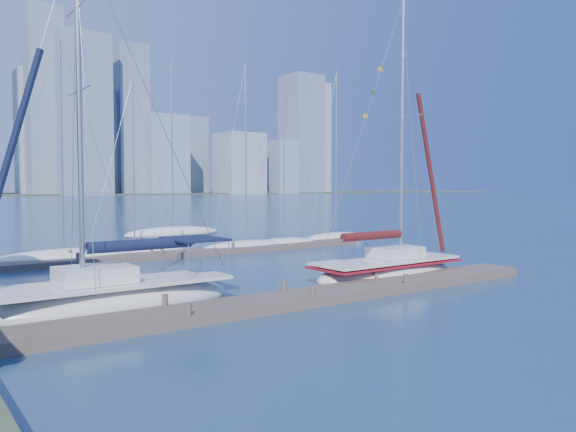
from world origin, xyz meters
TOP-DOWN VIEW (x-y plane):
  - ground at (0.00, 0.00)m, footprint 700.00×700.00m
  - near_dock at (0.00, 0.00)m, footprint 26.00×2.00m
  - far_dock at (2.00, 16.00)m, footprint 30.00×1.80m
  - sailboat_navy at (-6.12, 2.91)m, footprint 9.09×3.03m
  - sailboat_maroon at (6.90, 2.04)m, footprint 8.47×2.85m
  - bg_boat_1 at (-4.16, 17.58)m, footprint 8.49×3.20m
  - bg_boat_2 at (0.50, 18.46)m, footprint 7.19×4.08m
  - bg_boat_3 at (7.94, 16.72)m, footprint 7.39×4.42m
  - bg_boat_4 at (11.35, 16.91)m, footprint 6.72×3.36m
  - bg_boat_5 at (17.40, 18.02)m, footprint 6.49×3.23m
  - bg_boat_7 at (8.64, 30.57)m, footprint 9.35×5.94m

SIDE VIEW (x-z plane):
  - ground at x=0.00m, z-range 0.00..0.00m
  - far_dock at x=2.00m, z-range 0.00..0.36m
  - near_dock at x=0.00m, z-range 0.00..0.40m
  - bg_boat_2 at x=0.50m, z-range -5.62..6.08m
  - bg_boat_4 at x=11.35m, z-range -5.66..6.13m
  - bg_boat_3 at x=7.94m, z-range -6.42..6.93m
  - bg_boat_1 at x=-4.16m, z-range -6.46..7.01m
  - bg_boat_5 at x=17.40m, z-range -6.80..7.36m
  - bg_boat_7 at x=8.64m, z-range -7.79..8.39m
  - sailboat_navy at x=-6.12m, z-range -5.90..7.95m
  - sailboat_maroon at x=6.90m, z-range -5.93..8.14m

